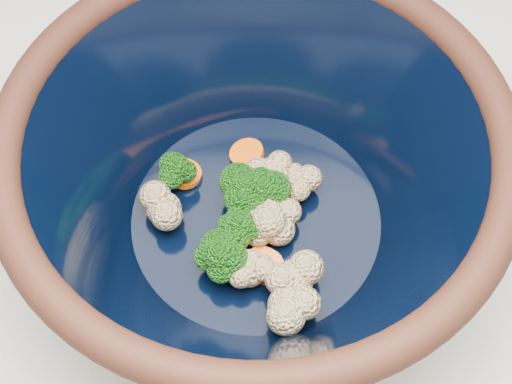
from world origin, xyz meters
The scene contains 3 objects.
counter centered at (0.00, 0.00, 0.45)m, with size 1.20×1.20×0.90m, color silver.
mixing_bowl centered at (-0.06, -0.10, 1.00)m, with size 0.43×0.43×0.17m.
vegetable_pile centered at (-0.07, -0.11, 0.96)m, with size 0.14×0.19×0.05m.
Camera 1 is at (-0.05, -0.41, 1.48)m, focal length 50.00 mm.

